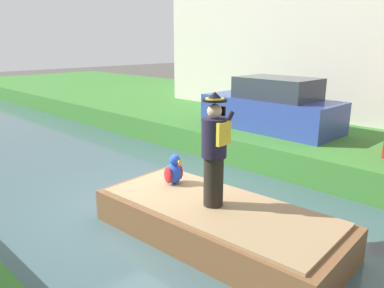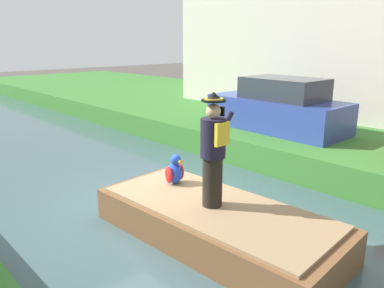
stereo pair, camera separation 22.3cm
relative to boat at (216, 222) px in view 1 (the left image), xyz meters
name	(u,v)px [view 1 (the left image)]	position (x,y,z in m)	size (l,w,h in m)	color
ground_plane	(149,211)	(0.00, 1.80, -0.40)	(80.00, 80.00, 0.00)	#4C4742
canal_water	(149,208)	(0.00, 1.80, -0.35)	(6.28, 48.00, 0.10)	#3D565B
grass_bank_far	(332,127)	(8.15, 1.80, 0.01)	(10.01, 48.00, 0.82)	#38752D
boat	(216,222)	(0.00, 0.00, 0.00)	(2.04, 4.30, 0.61)	brown
person_pirate	(214,151)	(-0.04, 0.04, 1.23)	(0.61, 0.42, 1.85)	black
parrot_plush	(174,171)	(0.15, 1.20, 0.55)	(0.36, 0.35, 0.57)	blue
parked_car_blue	(272,107)	(4.98, 2.24, 1.04)	(1.81, 4.04, 1.50)	#2D4293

